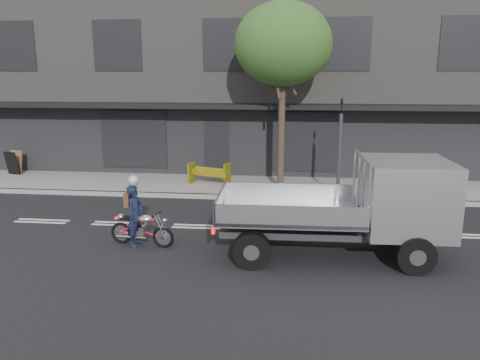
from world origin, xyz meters
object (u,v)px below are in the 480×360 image
Objects in this scene: traffic_light_pole at (339,153)px; rider at (135,216)px; motorcycle at (142,228)px; flatbed_ute at (384,200)px; street_tree at (283,45)px; construction_barrier at (208,174)px; sandwich_board at (12,163)px.

rider is (-5.55, -4.95, -0.86)m from traffic_light_pole.
flatbed_ute reaches higher than motorcycle.
flatbed_ute is at bearing -66.65° from street_tree.
flatbed_ute is at bearing -81.58° from rider.
motorcycle is 1.17× the size of construction_barrier.
construction_barrier is at bearing 172.80° from street_tree.
rider is 6.20m from construction_barrier.
motorcycle is at bearing -96.04° from construction_barrier.
street_tree reaches higher than traffic_light_pole.
motorcycle is 10.52m from sandwich_board.
flatbed_ute is (5.95, -0.10, 0.95)m from motorcycle.
traffic_light_pole is 5.09m from flatbed_ute.
rider reaches higher than sandwich_board.
sandwich_board is (-7.68, 7.02, -0.15)m from rider.
street_tree is 5.46m from construction_barrier.
sandwich_board reaches higher than motorcycle.
flatbed_ute is 5.52× the size of sandwich_board.
street_tree is 8.15m from rider.
traffic_light_pole reaches higher than rider.
flatbed_ute reaches higher than sandwich_board.
flatbed_ute is at bearing 8.39° from motorcycle.
flatbed_ute is 8.24m from construction_barrier.
motorcycle is 6.18m from construction_barrier.
motorcycle is (-3.40, -5.80, -4.81)m from street_tree.
street_tree is at bearing 69.01° from motorcycle.
motorcycle is 1.78× the size of sandwich_board.
traffic_light_pole is 7.42m from motorcycle.
street_tree is 4.51× the size of construction_barrier.
rider is 1.61× the size of sandwich_board.
sandwich_board is at bearing 173.82° from street_tree.
rider is (-3.55, -5.80, -4.49)m from street_tree.
rider is at bearing -138.26° from traffic_light_pole.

